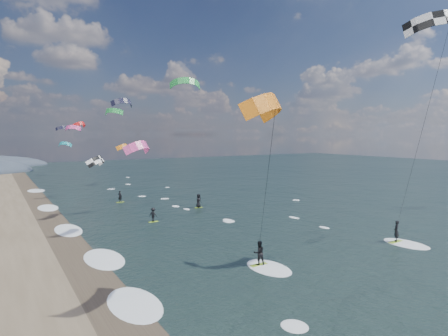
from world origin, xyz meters
TOP-DOWN VIEW (x-y plane):
  - ground at (0.00, 0.00)m, footprint 260.00×260.00m
  - wet_sand_strip at (-12.00, 10.00)m, footprint 3.00×240.00m
  - kitesurfer_near_a at (10.24, 0.54)m, footprint 8.17×9.08m
  - kitesurfer_near_b at (-3.20, 3.02)m, footprint 7.18×9.23m
  - far_kitesurfers at (1.04, 29.23)m, footprint 9.31×15.09m
  - bg_kite_field at (-0.95, 53.99)m, footprint 14.37×74.69m
  - shoreline_surf at (-10.80, 14.75)m, footprint 2.40×79.40m

SIDE VIEW (x-z plane):
  - ground at x=0.00m, z-range 0.00..0.00m
  - shoreline_surf at x=-10.80m, z-range -0.06..0.06m
  - wet_sand_strip at x=-12.00m, z-range 0.00..0.01m
  - far_kitesurfers at x=1.04m, z-range -0.06..1.80m
  - kitesurfer_near_b at x=-3.20m, z-range 1.87..14.58m
  - bg_kite_field at x=-0.95m, z-range 6.12..16.65m
  - kitesurfer_near_a at x=10.24m, z-range 5.36..24.01m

